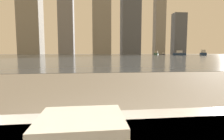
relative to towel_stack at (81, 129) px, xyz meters
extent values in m
cube|color=silver|center=(0.00, 0.00, -0.02)|extent=(0.25, 0.21, 0.04)
cube|color=silver|center=(0.00, 0.00, 0.02)|extent=(0.25, 0.21, 0.04)
cube|color=slate|center=(0.23, 61.24, -0.54)|extent=(180.00, 110.00, 0.01)
cube|color=navy|center=(31.73, 60.10, -0.13)|extent=(3.23, 4.83, 0.80)
cube|color=silver|center=(31.73, 60.10, 0.73)|extent=(1.72, 2.03, 0.92)
cube|color=navy|center=(38.71, 56.78, -0.07)|extent=(4.13, 5.46, 0.92)
cube|color=silver|center=(38.71, 56.78, 0.91)|extent=(2.11, 2.36, 1.05)
cube|color=#335647|center=(26.88, 70.64, -0.12)|extent=(3.40, 4.96, 0.82)
cube|color=#B2A893|center=(26.88, 70.64, 0.76)|extent=(1.80, 2.09, 0.94)
cube|color=#4C4C51|center=(33.51, 79.06, -0.29)|extent=(1.19, 2.86, 0.49)
cube|color=silver|center=(33.51, 79.06, 0.23)|extent=(0.78, 1.10, 0.56)
cube|color=gray|center=(-38.39, 117.24, 31.26)|extent=(13.24, 11.96, 63.60)
cube|color=gray|center=(6.54, 117.24, 28.60)|extent=(12.10, 8.38, 58.28)
cube|color=#4C515B|center=(25.99, 117.24, 18.81)|extent=(12.41, 10.54, 38.69)
cube|color=#4C515B|center=(60.56, 117.24, 13.60)|extent=(8.77, 6.29, 28.29)
camera|label=1|loc=(0.03, -0.51, 0.23)|focal=28.00mm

